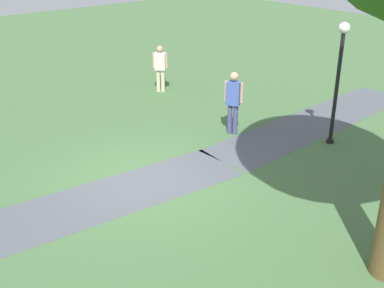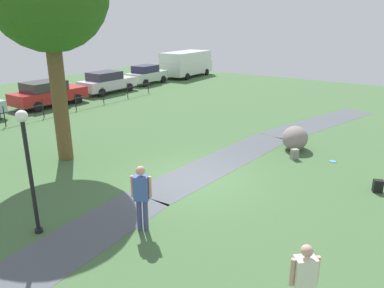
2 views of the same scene
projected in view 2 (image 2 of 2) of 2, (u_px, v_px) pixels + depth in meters
ground_plane at (195, 178)px, 12.52m from camera, size 48.00×48.00×0.00m
footpath_segment_near at (31, 270)px, 7.94m from camera, size 8.06×2.01×0.01m
footpath_segment_mid at (223, 161)px, 14.08m from camera, size 8.12×2.41×0.01m
footpath_segment_far at (321, 122)px, 19.43m from camera, size 8.15×3.81×0.01m
lamp_post at (28, 159)px, 8.73m from camera, size 0.28×0.28×3.16m
lawn_boulder at (295, 138)px, 15.22m from camera, size 1.52×1.35×0.97m
woman_with_handbag at (304, 280)px, 6.26m from camera, size 0.42×0.43×1.59m
man_near_boulder at (142, 194)px, 9.13m from camera, size 0.39×0.46×1.75m
backpack_by_boulder at (294, 154)px, 14.23m from camera, size 0.35×0.35×0.40m
spare_backpack_on_lawn at (378, 186)px, 11.49m from camera, size 0.33×0.34×0.40m
frisbee_on_grass at (333, 161)px, 14.00m from camera, size 0.26×0.26×0.02m
park_fence at (4, 114)px, 18.47m from camera, size 22.05×0.05×1.05m
parked_coupe_black at (48, 93)px, 22.86m from camera, size 4.59×2.05×1.56m
parked_sedan_grey at (107, 82)px, 27.05m from camera, size 4.36×1.99×1.56m
parked_hatchback_blue at (147, 74)px, 30.85m from camera, size 3.86×1.76×1.56m
delivery_van at (186, 63)px, 34.91m from camera, size 5.84×2.86×2.30m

